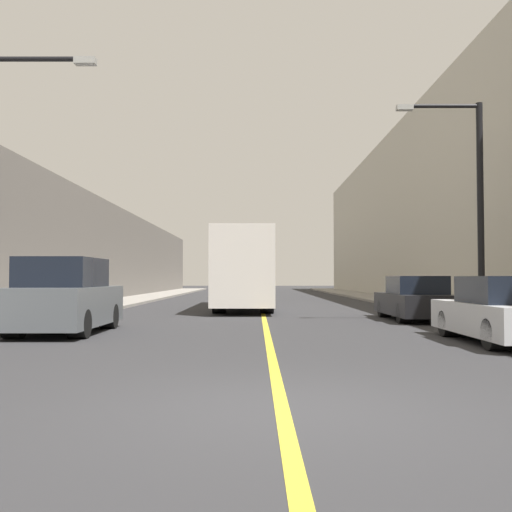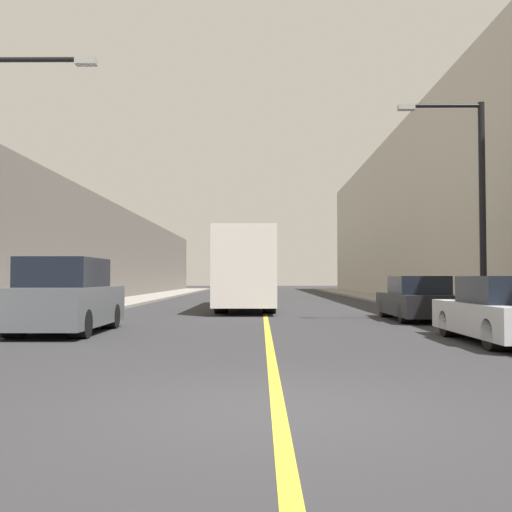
# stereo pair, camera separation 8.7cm
# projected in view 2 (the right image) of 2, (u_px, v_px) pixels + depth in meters

# --- Properties ---
(ground_plane) EXTENTS (200.00, 200.00, 0.00)m
(ground_plane) POSITION_uv_depth(u_px,v_px,m) (278.00, 410.00, 6.35)
(ground_plane) COLOR #2D2D30
(sidewalk_left) EXTENTS (2.87, 72.00, 0.14)m
(sidewalk_left) POSITION_uv_depth(u_px,v_px,m) (137.00, 300.00, 36.39)
(sidewalk_left) COLOR gray
(sidewalk_left) RESTS_ON ground
(sidewalk_right) EXTENTS (2.87, 72.00, 0.14)m
(sidewalk_right) POSITION_uv_depth(u_px,v_px,m) (390.00, 300.00, 36.28)
(sidewalk_right) COLOR gray
(sidewalk_right) RESTS_ON ground
(building_row_left) EXTENTS (4.00, 72.00, 6.02)m
(building_row_left) POSITION_uv_depth(u_px,v_px,m) (81.00, 252.00, 36.52)
(building_row_left) COLOR #66605B
(building_row_left) RESTS_ON ground
(building_row_right) EXTENTS (4.00, 72.00, 11.73)m
(building_row_right) POSITION_uv_depth(u_px,v_px,m) (446.00, 205.00, 36.47)
(building_row_right) COLOR #B7B2A3
(building_row_right) RESTS_ON ground
(road_center_line) EXTENTS (0.16, 72.00, 0.01)m
(road_center_line) POSITION_uv_depth(u_px,v_px,m) (263.00, 301.00, 36.33)
(road_center_line) COLOR gold
(road_center_line) RESTS_ON ground
(bus) EXTENTS (2.41, 11.45, 3.37)m
(bus) POSITION_uv_depth(u_px,v_px,m) (247.00, 269.00, 27.17)
(bus) COLOR silver
(bus) RESTS_ON ground
(parked_suv_left) EXTENTS (1.93, 4.47, 1.90)m
(parked_suv_left) POSITION_uv_depth(u_px,v_px,m) (66.00, 299.00, 15.17)
(parked_suv_left) COLOR #51565B
(parked_suv_left) RESTS_ON ground
(car_right_near) EXTENTS (1.86, 4.46, 1.44)m
(car_right_near) POSITION_uv_depth(u_px,v_px,m) (506.00, 313.00, 12.81)
(car_right_near) COLOR silver
(car_right_near) RESTS_ON ground
(car_right_mid) EXTENTS (1.81, 4.61, 1.46)m
(car_right_mid) POSITION_uv_depth(u_px,v_px,m) (417.00, 300.00, 19.78)
(car_right_mid) COLOR black
(car_right_mid) RESTS_ON ground
(street_lamp_right) EXTENTS (2.64, 0.24, 6.65)m
(street_lamp_right) POSITION_uv_depth(u_px,v_px,m) (474.00, 193.00, 18.23)
(street_lamp_right) COLOR black
(street_lamp_right) RESTS_ON sidewalk_right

